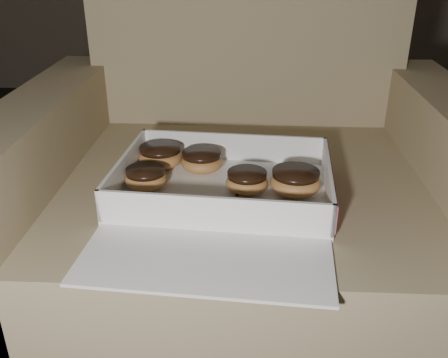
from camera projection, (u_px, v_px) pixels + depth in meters
armchair at (243, 214)px, 1.06m from camera, size 0.90×0.76×0.94m
bakery_box at (223, 197)px, 0.84m from camera, size 0.39×0.45×0.06m
donut_a at (295, 181)px, 0.85m from camera, size 0.09×0.09×0.04m
donut_b at (146, 178)px, 0.87m from camera, size 0.07×0.07×0.04m
donut_c at (202, 160)px, 0.93m from camera, size 0.08×0.08×0.04m
donut_d at (247, 181)px, 0.86m from camera, size 0.07×0.07×0.04m
donut_e at (161, 156)px, 0.95m from camera, size 0.08×0.08×0.04m
crumb_a at (237, 195)px, 0.85m from camera, size 0.01×0.01×0.00m
crumb_b at (139, 209)px, 0.80m from camera, size 0.01×0.01×0.00m
crumb_c at (310, 224)px, 0.76m from camera, size 0.01×0.01×0.00m
crumb_d at (230, 207)px, 0.81m from camera, size 0.01×0.01×0.00m
crumb_e at (206, 216)px, 0.78m from camera, size 0.01×0.01×0.00m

